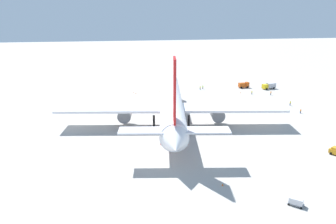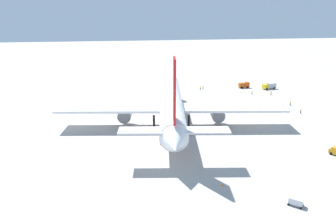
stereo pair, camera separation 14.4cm
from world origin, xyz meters
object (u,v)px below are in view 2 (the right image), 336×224
at_px(service_truck_2, 244,85).
at_px(ground_worker_3, 301,111).
at_px(service_truck_0, 269,86).
at_px(traffic_cone_1, 136,93).
at_px(traffic_cone_0, 222,185).
at_px(ground_worker_1, 203,87).
at_px(traffic_cone_4, 134,92).
at_px(ground_worker_0, 252,92).
at_px(airliner, 171,104).
at_px(ground_worker_2, 271,93).
at_px(traffic_cone_3, 241,92).
at_px(ground_worker_4, 200,88).
at_px(ground_worker_5, 290,103).
at_px(baggage_cart_0, 296,202).
at_px(traffic_cone_2, 160,92).

xyz_separation_m(service_truck_2, ground_worker_3, (-40.78, -4.80, -0.59)).
distance_m(service_truck_0, traffic_cone_1, 61.08).
bearing_deg(traffic_cone_0, ground_worker_1, -12.28).
xyz_separation_m(traffic_cone_1, traffic_cone_4, (2.45, 0.86, 0.00)).
bearing_deg(ground_worker_3, traffic_cone_1, 56.16).
bearing_deg(ground_worker_1, ground_worker_0, -126.38).
bearing_deg(ground_worker_3, service_truck_2, 6.71).
bearing_deg(ground_worker_1, airliner, 153.73).
height_order(ground_worker_2, traffic_cone_3, ground_worker_2).
bearing_deg(traffic_cone_4, ground_worker_1, -86.05).
bearing_deg(service_truck_2, airliner, 136.90).
xyz_separation_m(ground_worker_0, ground_worker_4, (12.01, 19.74, 0.01)).
xyz_separation_m(ground_worker_4, traffic_cone_3, (-8.84, -15.96, -0.62)).
relative_size(airliner, ground_worker_5, 41.20).
bearing_deg(traffic_cone_1, ground_worker_2, -101.03).
relative_size(service_truck_2, ground_worker_1, 2.75).
bearing_deg(airliner, traffic_cone_3, -46.12).
bearing_deg(ground_worker_3, service_truck_0, -9.09).
xyz_separation_m(service_truck_0, ground_worker_1, (4.81, 30.07, -0.57)).
relative_size(baggage_cart_0, ground_worker_2, 1.76).
bearing_deg(ground_worker_1, baggage_cart_0, 175.54).
relative_size(service_truck_0, ground_worker_0, 4.01).
height_order(ground_worker_2, traffic_cone_2, ground_worker_2).
relative_size(ground_worker_2, ground_worker_4, 1.00).
distance_m(service_truck_2, traffic_cone_2, 39.76).
relative_size(baggage_cart_0, ground_worker_3, 1.93).
bearing_deg(service_truck_0, traffic_cone_2, 88.10).
relative_size(service_truck_2, traffic_cone_1, 8.92).
relative_size(service_truck_0, traffic_cone_0, 12.71).
distance_m(service_truck_2, ground_worker_3, 41.06).
bearing_deg(traffic_cone_4, airliner, -167.91).
bearing_deg(ground_worker_2, service_truck_0, -22.05).
bearing_deg(ground_worker_1, service_truck_2, -92.56).
relative_size(baggage_cart_0, ground_worker_0, 1.78).
xyz_separation_m(ground_worker_5, traffic_cone_4, (29.68, 57.49, -0.64)).
distance_m(service_truck_0, ground_worker_0, 14.69).
distance_m(airliner, traffic_cone_3, 51.60).
relative_size(traffic_cone_0, traffic_cone_3, 1.00).
xyz_separation_m(ground_worker_3, traffic_cone_2, (38.50, 44.48, -0.54)).
bearing_deg(ground_worker_3, ground_worker_0, 12.06).
bearing_deg(ground_worker_4, ground_worker_3, -147.39).
xyz_separation_m(airliner, ground_worker_0, (32.32, -40.68, -5.85)).
relative_size(service_truck_0, ground_worker_5, 3.91).
bearing_deg(ground_worker_0, traffic_cone_2, 75.11).
distance_m(baggage_cart_0, traffic_cone_1, 92.30).
xyz_separation_m(service_truck_2, ground_worker_2, (-14.83, -6.28, -0.50)).
relative_size(service_truck_0, ground_worker_1, 3.92).
height_order(traffic_cone_0, traffic_cone_3, same).
bearing_deg(ground_worker_0, ground_worker_4, 58.68).
height_order(airliner, traffic_cone_1, airliner).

